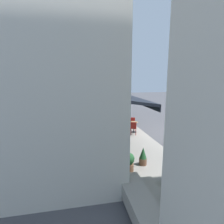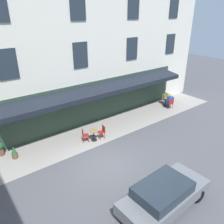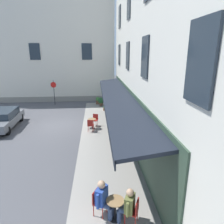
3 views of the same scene
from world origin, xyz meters
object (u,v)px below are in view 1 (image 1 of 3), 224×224
cafe_table_near_entrance (134,126)px  parked_car_grey (222,120)px  cafe_table_mid_terrace (103,107)px  cafe_chair_red_under_awning (108,107)px  potted_plant_under_sign (177,196)px  potted_plant_entrance_left (171,175)px  cafe_chair_red_facing_street (98,107)px  cafe_chair_red_corner_left (132,123)px  potted_plant_entrance_right (128,163)px  seated_companion_in_olive (99,105)px  potted_plant_mid_terrace (143,156)px  seated_patron_in_blue (106,105)px  potted_plant_by_steps (194,191)px  cafe_chair_red_by_window (133,127)px

cafe_table_near_entrance → parked_car_grey: parked_car_grey is taller
cafe_table_mid_terrace → cafe_chair_red_under_awning: size_ratio=0.82×
cafe_chair_red_under_awning → potted_plant_under_sign: cafe_chair_red_under_awning is taller
parked_car_grey → potted_plant_entrance_left: bearing=-51.3°
cafe_chair_red_facing_street → potted_plant_under_sign: bearing=0.5°
cafe_chair_red_corner_left → potted_plant_entrance_left: bearing=-7.4°
cafe_chair_red_facing_street → potted_plant_entrance_right: 14.16m
cafe_table_mid_terrace → cafe_table_near_entrance: bearing=5.8°
parked_car_grey → cafe_chair_red_facing_street: bearing=-139.9°
seated_companion_in_olive → potted_plant_entrance_right: 14.09m
cafe_table_mid_terrace → potted_plant_entrance_right: 13.95m
cafe_table_mid_terrace → potted_plant_entrance_right: potted_plant_entrance_right is taller
potted_plant_mid_terrace → parked_car_grey: parked_car_grey is taller
seated_patron_in_blue → parked_car_grey: size_ratio=0.31×
cafe_table_mid_terrace → potted_plant_under_sign: potted_plant_under_sign is taller
potted_plant_under_sign → seated_patron_in_blue: bearing=177.2°
parked_car_grey → potted_plant_under_sign: bearing=-48.2°
parked_car_grey → seated_patron_in_blue: bearing=-142.1°
cafe_chair_red_under_awning → seated_companion_in_olive: seated_companion_in_olive is taller
cafe_chair_red_corner_left → cafe_chair_red_facing_street: size_ratio=1.00×
cafe_table_near_entrance → seated_companion_in_olive: seated_companion_in_olive is taller
cafe_table_mid_terrace → parked_car_grey: size_ratio=0.17×
cafe_table_mid_terrace → seated_patron_in_blue: size_ratio=0.56×
potted_plant_by_steps → parked_car_grey: (-6.72, 7.07, 0.33)m
cafe_table_near_entrance → cafe_chair_red_by_window: 0.63m
cafe_chair_red_corner_left → potted_plant_mid_terrace: 5.55m
cafe_table_mid_terrace → potted_plant_under_sign: size_ratio=0.84×
potted_plant_under_sign → cafe_table_mid_terrace: bearing=178.5°
potted_plant_entrance_right → cafe_chair_red_by_window: bearing=159.5°
potted_plant_mid_terrace → potted_plant_entrance_left: (1.86, 0.31, 0.12)m
cafe_table_near_entrance → potted_plant_entrance_right: (5.36, -2.01, -0.03)m
cafe_chair_red_under_awning → potted_plant_entrance_left: cafe_chair_red_under_awning is taller
cafe_chair_red_corner_left → cafe_chair_red_under_awning: bearing=-176.9°
cafe_chair_red_by_window → cafe_chair_red_facing_street: same height
seated_companion_in_olive → cafe_chair_red_facing_street: bearing=-113.2°
cafe_chair_red_by_window → cafe_table_near_entrance: bearing=159.4°
cafe_table_mid_terrace → cafe_chair_red_facing_street: size_ratio=0.82×
potted_plant_entrance_left → potted_plant_mid_terrace: bearing=-170.4°
seated_patron_in_blue → parked_car_grey: 11.49m
seated_companion_in_olive → parked_car_grey: size_ratio=0.30×
cafe_table_mid_terrace → seated_companion_in_olive: bearing=-113.2°
cafe_chair_red_corner_left → potted_plant_mid_terrace: (5.40, -1.26, -0.16)m
potted_plant_by_steps → potted_plant_under_sign: 0.84m
cafe_chair_red_by_window → seated_patron_in_blue: size_ratio=0.68×
potted_plant_by_steps → cafe_chair_red_by_window: bearing=177.5°
cafe_chair_red_facing_street → potted_plant_mid_terrace: size_ratio=1.13×
seated_companion_in_olive → cafe_table_mid_terrace: bearing=66.8°
cafe_chair_red_facing_street → potted_plant_by_steps: bearing=3.3°
cafe_chair_red_by_window → potted_plant_entrance_right: cafe_chair_red_by_window is taller
cafe_chair_red_by_window → cafe_chair_red_facing_street: 9.46m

